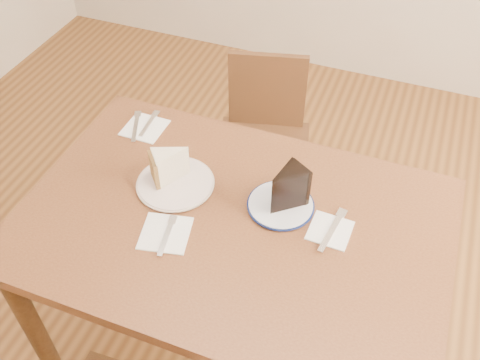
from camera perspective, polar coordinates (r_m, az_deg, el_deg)
name	(u,v)px	position (r m, az deg, el deg)	size (l,w,h in m)	color
ground	(234,349)	(2.13, -0.60, -17.56)	(4.00, 4.00, 0.00)	#533116
table	(233,242)	(1.58, -0.78, -6.64)	(1.20, 0.80, 0.75)	#482513
chair_far	(263,140)	(2.24, 2.51, 4.29)	(0.46, 0.46, 0.76)	#371F10
plate_cream	(176,183)	(1.60, -6.89, -0.37)	(0.22, 0.22, 0.01)	silver
plate_navy	(281,205)	(1.54, 4.35, -2.69)	(0.18, 0.18, 0.01)	silver
carrot_cake	(173,165)	(1.58, -7.21, 1.55)	(0.07, 0.10, 0.09)	beige
chocolate_cake	(285,191)	(1.48, 4.85, -1.16)	(0.07, 0.10, 0.12)	black
napkin_cream	(165,233)	(1.48, -7.96, -5.64)	(0.13, 0.13, 0.00)	white
napkin_navy	(330,230)	(1.50, 9.57, -5.33)	(0.11, 0.11, 0.00)	white
napkin_spare	(145,128)	(1.82, -10.13, 5.52)	(0.13, 0.13, 0.00)	white
fork_cream	(167,236)	(1.47, -7.82, -5.91)	(0.01, 0.14, 0.00)	silver
knife_navy	(332,230)	(1.49, 9.79, -5.29)	(0.02, 0.17, 0.00)	silver
fork_spare	(149,124)	(1.82, -9.69, 5.96)	(0.01, 0.14, 0.00)	silver
knife_spare	(136,127)	(1.82, -11.06, 5.62)	(0.01, 0.16, 0.00)	silver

